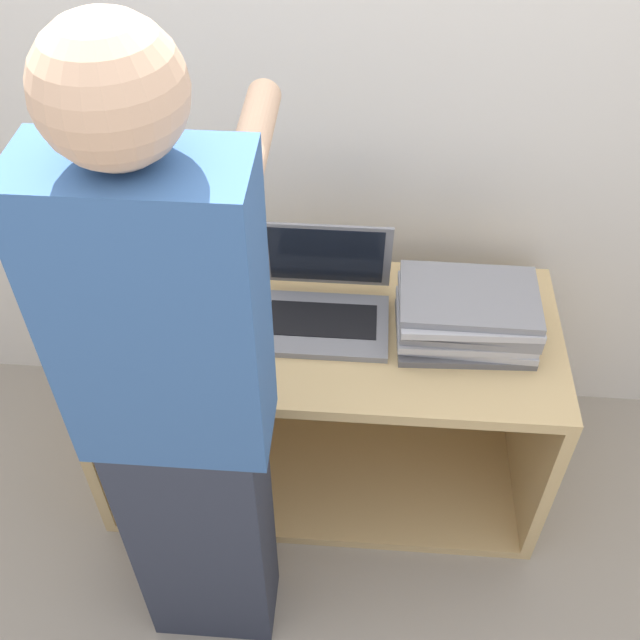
{
  "coord_description": "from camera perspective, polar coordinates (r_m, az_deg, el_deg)",
  "views": [
    {
      "loc": [
        0.1,
        -1.19,
        2.2
      ],
      "look_at": [
        0.0,
        0.21,
        0.81
      ],
      "focal_mm": 42.0,
      "sensor_mm": 36.0,
      "label": 1
    }
  ],
  "objects": [
    {
      "name": "ground_plane",
      "position": [
        2.5,
        -0.37,
        -16.78
      ],
      "size": [
        12.0,
        12.0,
        0.0
      ],
      "primitive_type": "plane",
      "color": "#9E9384"
    },
    {
      "name": "laptop_open",
      "position": [
        2.12,
        0.28,
        1.4
      ],
      "size": [
        0.37,
        0.3,
        0.27
      ],
      "color": "gray",
      "rests_on": "cart"
    },
    {
      "name": "laptop_stack_right",
      "position": [
        2.09,
        11.15,
        0.37
      ],
      "size": [
        0.39,
        0.28,
        0.15
      ],
      "color": "slate",
      "rests_on": "cart"
    },
    {
      "name": "laptop_stack_left",
      "position": [
        2.16,
        -10.56,
        0.64
      ],
      "size": [
        0.39,
        0.26,
        0.07
      ],
      "color": "slate",
      "rests_on": "cart"
    },
    {
      "name": "cart",
      "position": [
        2.43,
        0.28,
        -5.09
      ],
      "size": [
        1.36,
        0.61,
        0.69
      ],
      "color": "tan",
      "rests_on": "ground_plane"
    },
    {
      "name": "person",
      "position": [
        1.66,
        -10.6,
        -7.12
      ],
      "size": [
        0.4,
        0.54,
        1.79
      ],
      "color": "#2D3342",
      "rests_on": "ground_plane"
    },
    {
      "name": "wall_back",
      "position": [
        2.15,
        1.02,
        17.07
      ],
      "size": [
        8.0,
        0.05,
        2.4
      ],
      "color": "silver",
      "rests_on": "ground_plane"
    }
  ]
}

